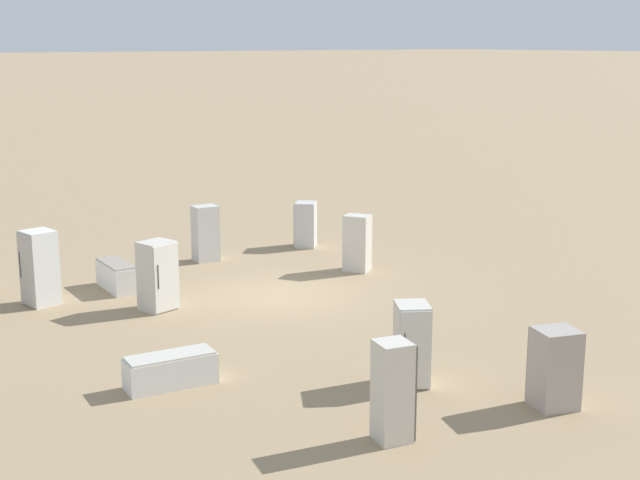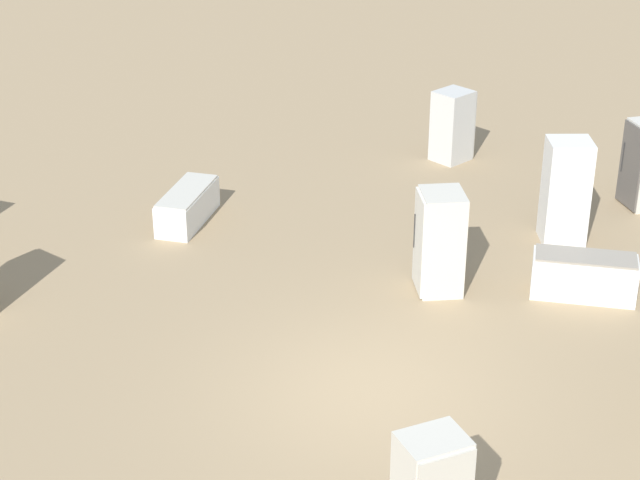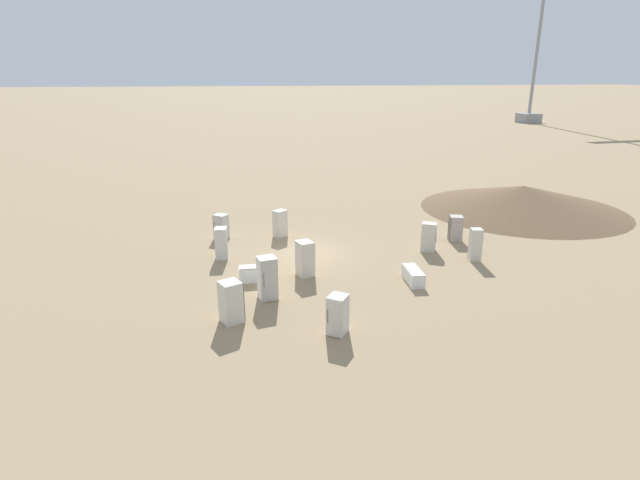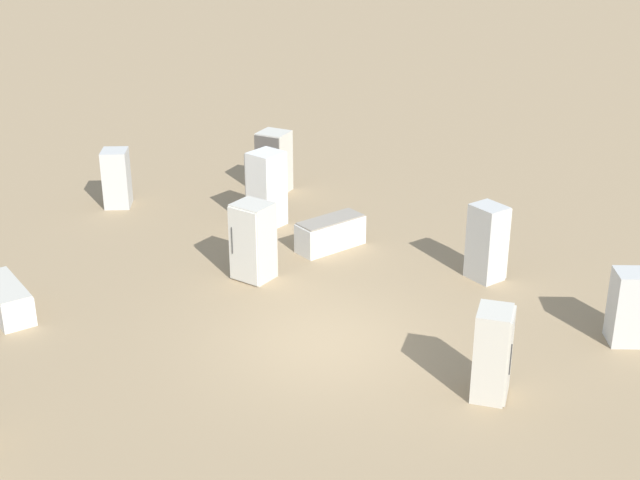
{
  "view_description": "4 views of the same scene",
  "coord_description": "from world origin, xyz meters",
  "px_view_note": "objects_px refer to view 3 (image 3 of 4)",
  "views": [
    {
      "loc": [
        18.77,
        -12.52,
        6.55
      ],
      "look_at": [
        1.0,
        0.49,
        1.61
      ],
      "focal_mm": 50.0,
      "sensor_mm": 36.0,
      "label": 1
    },
    {
      "loc": [
        -0.86,
        12.55,
        8.48
      ],
      "look_at": [
        0.9,
        -1.06,
        1.82
      ],
      "focal_mm": 60.0,
      "sensor_mm": 36.0,
      "label": 2
    },
    {
      "loc": [
        -5.74,
        -25.19,
        9.23
      ],
      "look_at": [
        0.55,
        -0.88,
        0.97
      ],
      "focal_mm": 28.0,
      "sensor_mm": 36.0,
      "label": 3
    },
    {
      "loc": [
        10.04,
        10.89,
        8.51
      ],
      "look_at": [
        -0.74,
        -0.97,
        1.62
      ],
      "focal_mm": 50.0,
      "sensor_mm": 36.0,
      "label": 4
    }
  ],
  "objects_px": {
    "discarded_fridge_1": "(475,245)",
    "discarded_fridge_10": "(280,224)",
    "discarded_fridge_0": "(221,243)",
    "discarded_fridge_3": "(413,276)",
    "discarded_fridge_9": "(429,237)",
    "discarded_fridge_8": "(267,278)",
    "discarded_fridge_11": "(455,228)",
    "discarded_fridge_2": "(257,273)",
    "discarded_fridge_5": "(221,227)",
    "discarded_fridge_4": "(305,259)",
    "discarded_fridge_7": "(337,315)",
    "discarded_fridge_6": "(231,302)",
    "power_pylon_1": "(534,73)"
  },
  "relations": [
    {
      "from": "discarded_fridge_4",
      "to": "discarded_fridge_8",
      "type": "distance_m",
      "value": 3.1
    },
    {
      "from": "discarded_fridge_2",
      "to": "discarded_fridge_4",
      "type": "relative_size",
      "value": 0.99
    },
    {
      "from": "discarded_fridge_2",
      "to": "discarded_fridge_3",
      "type": "distance_m",
      "value": 7.37
    },
    {
      "from": "discarded_fridge_3",
      "to": "discarded_fridge_5",
      "type": "relative_size",
      "value": 1.25
    },
    {
      "from": "discarded_fridge_1",
      "to": "discarded_fridge_11",
      "type": "bearing_deg",
      "value": 91.96
    },
    {
      "from": "discarded_fridge_10",
      "to": "discarded_fridge_2",
      "type": "bearing_deg",
      "value": -140.53
    },
    {
      "from": "discarded_fridge_5",
      "to": "discarded_fridge_7",
      "type": "distance_m",
      "value": 13.35
    },
    {
      "from": "discarded_fridge_3",
      "to": "discarded_fridge_7",
      "type": "bearing_deg",
      "value": -134.11
    },
    {
      "from": "discarded_fridge_1",
      "to": "discarded_fridge_10",
      "type": "xyz_separation_m",
      "value": [
        -9.18,
        6.57,
        -0.04
      ]
    },
    {
      "from": "discarded_fridge_1",
      "to": "discarded_fridge_5",
      "type": "height_order",
      "value": "discarded_fridge_1"
    },
    {
      "from": "discarded_fridge_10",
      "to": "discarded_fridge_0",
      "type": "bearing_deg",
      "value": -172.14
    },
    {
      "from": "discarded_fridge_5",
      "to": "discarded_fridge_9",
      "type": "bearing_deg",
      "value": -161.83
    },
    {
      "from": "discarded_fridge_4",
      "to": "discarded_fridge_11",
      "type": "distance_m",
      "value": 10.25
    },
    {
      "from": "discarded_fridge_5",
      "to": "power_pylon_1",
      "type": "bearing_deg",
      "value": -93.11
    },
    {
      "from": "discarded_fridge_1",
      "to": "discarded_fridge_5",
      "type": "relative_size",
      "value": 1.19
    },
    {
      "from": "discarded_fridge_4",
      "to": "discarded_fridge_7",
      "type": "bearing_deg",
      "value": -14.17
    },
    {
      "from": "discarded_fridge_7",
      "to": "discarded_fridge_11",
      "type": "distance_m",
      "value": 13.39
    },
    {
      "from": "discarded_fridge_11",
      "to": "discarded_fridge_2",
      "type": "bearing_deg",
      "value": 123.82
    },
    {
      "from": "discarded_fridge_9",
      "to": "discarded_fridge_10",
      "type": "bearing_deg",
      "value": -90.43
    },
    {
      "from": "discarded_fridge_8",
      "to": "discarded_fridge_4",
      "type": "bearing_deg",
      "value": -142.39
    },
    {
      "from": "discarded_fridge_10",
      "to": "discarded_fridge_8",
      "type": "bearing_deg",
      "value": -134.76
    },
    {
      "from": "discarded_fridge_0",
      "to": "discarded_fridge_3",
      "type": "relative_size",
      "value": 0.93
    },
    {
      "from": "discarded_fridge_0",
      "to": "discarded_fridge_1",
      "type": "relative_size",
      "value": 0.98
    },
    {
      "from": "discarded_fridge_7",
      "to": "discarded_fridge_8",
      "type": "relative_size",
      "value": 0.8
    },
    {
      "from": "discarded_fridge_0",
      "to": "discarded_fridge_5",
      "type": "bearing_deg",
      "value": 2.86
    },
    {
      "from": "discarded_fridge_2",
      "to": "discarded_fridge_7",
      "type": "bearing_deg",
      "value": 25.29
    },
    {
      "from": "discarded_fridge_6",
      "to": "discarded_fridge_9",
      "type": "bearing_deg",
      "value": 95.77
    },
    {
      "from": "discarded_fridge_10",
      "to": "power_pylon_1",
      "type": "bearing_deg",
      "value": 13.85
    },
    {
      "from": "discarded_fridge_0",
      "to": "discarded_fridge_2",
      "type": "relative_size",
      "value": 0.99
    },
    {
      "from": "power_pylon_1",
      "to": "discarded_fridge_11",
      "type": "xyz_separation_m",
      "value": [
        -54.22,
        -67.39,
        -9.14
      ]
    },
    {
      "from": "discarded_fridge_0",
      "to": "discarded_fridge_6",
      "type": "xyz_separation_m",
      "value": [
        -0.11,
        -7.4,
        -0.0
      ]
    },
    {
      "from": "discarded_fridge_8",
      "to": "discarded_fridge_2",
      "type": "bearing_deg",
      "value": -92.77
    },
    {
      "from": "discarded_fridge_1",
      "to": "discarded_fridge_6",
      "type": "xyz_separation_m",
      "value": [
        -12.96,
        -3.8,
        -0.02
      ]
    },
    {
      "from": "discarded_fridge_0",
      "to": "discarded_fridge_3",
      "type": "distance_m",
      "value": 10.13
    },
    {
      "from": "discarded_fridge_10",
      "to": "discarded_fridge_3",
      "type": "bearing_deg",
      "value": -91.49
    },
    {
      "from": "discarded_fridge_7",
      "to": "discarded_fridge_8",
      "type": "height_order",
      "value": "discarded_fridge_8"
    },
    {
      "from": "discarded_fridge_8",
      "to": "discarded_fridge_10",
      "type": "height_order",
      "value": "discarded_fridge_8"
    },
    {
      "from": "discarded_fridge_1",
      "to": "discarded_fridge_4",
      "type": "bearing_deg",
      "value": -167.43
    },
    {
      "from": "discarded_fridge_0",
      "to": "discarded_fridge_10",
      "type": "bearing_deg",
      "value": -44.51
    },
    {
      "from": "power_pylon_1",
      "to": "discarded_fridge_2",
      "type": "height_order",
      "value": "power_pylon_1"
    },
    {
      "from": "discarded_fridge_8",
      "to": "discarded_fridge_11",
      "type": "bearing_deg",
      "value": -163.88
    },
    {
      "from": "discarded_fridge_1",
      "to": "discarded_fridge_8",
      "type": "relative_size",
      "value": 0.91
    },
    {
      "from": "discarded_fridge_0",
      "to": "discarded_fridge_1",
      "type": "xyz_separation_m",
      "value": [
        12.85,
        -3.59,
        0.02
      ]
    },
    {
      "from": "discarded_fridge_1",
      "to": "discarded_fridge_5",
      "type": "bearing_deg",
      "value": 164.09
    },
    {
      "from": "discarded_fridge_3",
      "to": "discarded_fridge_4",
      "type": "height_order",
      "value": "discarded_fridge_4"
    },
    {
      "from": "discarded_fridge_9",
      "to": "discarded_fridge_1",
      "type": "bearing_deg",
      "value": 72.33
    },
    {
      "from": "discarded_fridge_2",
      "to": "discarded_fridge_3",
      "type": "height_order",
      "value": "discarded_fridge_2"
    },
    {
      "from": "discarded_fridge_8",
      "to": "discarded_fridge_11",
      "type": "height_order",
      "value": "discarded_fridge_8"
    },
    {
      "from": "discarded_fridge_9",
      "to": "discarded_fridge_8",
      "type": "bearing_deg",
      "value": -36.13
    },
    {
      "from": "discarded_fridge_3",
      "to": "discarded_fridge_7",
      "type": "xyz_separation_m",
      "value": [
        -4.85,
        -3.85,
        0.44
      ]
    }
  ]
}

